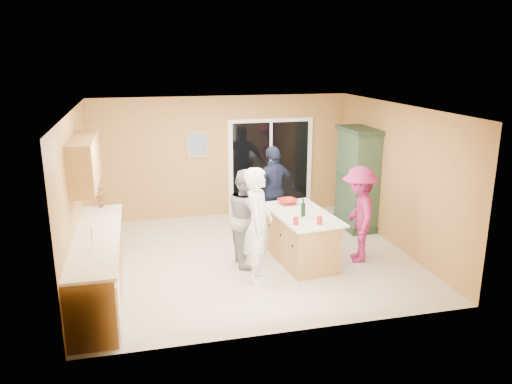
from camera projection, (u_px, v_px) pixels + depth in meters
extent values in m
plane|color=beige|center=(249.00, 257.00, 8.76)|extent=(5.50, 5.50, 0.00)
cube|color=silver|center=(248.00, 108.00, 8.06)|extent=(5.50, 5.00, 0.10)
cube|color=tan|center=(223.00, 157.00, 10.75)|extent=(5.50, 0.10, 2.60)
cube|color=tan|center=(294.00, 236.00, 6.07)|extent=(5.50, 0.10, 2.60)
cube|color=tan|center=(77.00, 196.00, 7.79)|extent=(0.10, 5.00, 2.60)
cube|color=tan|center=(397.00, 176.00, 9.03)|extent=(0.10, 5.00, 2.60)
cube|color=#A67940|center=(98.00, 267.00, 7.24)|extent=(0.60, 3.00, 0.90)
cube|color=white|center=(94.00, 306.00, 6.22)|extent=(0.62, 0.60, 0.72)
cube|color=white|center=(97.00, 237.00, 7.12)|extent=(0.65, 3.05, 0.04)
cylinder|color=silver|center=(92.00, 238.00, 6.60)|extent=(0.02, 0.02, 0.30)
cube|color=#A67940|center=(85.00, 162.00, 7.49)|extent=(0.35, 1.60, 0.75)
cube|color=white|center=(270.00, 166.00, 11.03)|extent=(1.90, 0.05, 2.10)
cube|color=black|center=(271.00, 166.00, 11.01)|extent=(1.70, 0.03, 1.94)
cube|color=white|center=(271.00, 166.00, 11.01)|extent=(0.06, 0.04, 1.94)
cube|color=silver|center=(277.00, 168.00, 11.04)|extent=(0.02, 0.03, 0.12)
cube|color=tan|center=(197.00, 144.00, 10.53)|extent=(0.46, 0.03, 0.56)
cube|color=#44618D|center=(198.00, 144.00, 10.52)|extent=(0.38, 0.02, 0.48)
cube|color=#A67940|center=(301.00, 238.00, 8.48)|extent=(0.89, 1.52, 0.83)
cube|color=white|center=(302.00, 214.00, 8.37)|extent=(1.05, 1.72, 0.04)
cube|color=black|center=(301.00, 258.00, 8.58)|extent=(0.81, 1.44, 0.09)
cube|color=#223726|center=(355.00, 223.00, 10.31)|extent=(0.57, 1.07, 0.12)
cube|color=#334C33|center=(357.00, 179.00, 10.06)|extent=(0.51, 1.01, 1.90)
cube|color=#223726|center=(360.00, 130.00, 9.79)|extent=(0.59, 1.11, 0.08)
imported|color=white|center=(258.00, 225.00, 7.63)|extent=(0.64, 0.77, 1.82)
imported|color=gray|center=(247.00, 217.00, 8.32)|extent=(0.63, 0.80, 1.63)
imported|color=#1C233D|center=(274.00, 191.00, 9.63)|extent=(1.12, 0.82, 1.76)
imported|color=#95204F|center=(359.00, 214.00, 8.43)|extent=(0.87, 1.19, 1.65)
imported|color=#B31C13|center=(287.00, 202.00, 8.87)|extent=(0.38, 0.38, 0.08)
imported|color=#A5101F|center=(100.00, 196.00, 8.39)|extent=(0.22, 0.17, 0.39)
cylinder|color=#B31C13|center=(296.00, 221.00, 7.79)|extent=(0.11, 0.11, 0.12)
cylinder|color=#B31C13|center=(319.00, 221.00, 7.80)|extent=(0.10, 0.10, 0.12)
cylinder|color=black|center=(303.00, 210.00, 8.15)|extent=(0.07, 0.07, 0.23)
cylinder|color=black|center=(303.00, 201.00, 8.11)|extent=(0.03, 0.03, 0.08)
cylinder|color=silver|center=(309.00, 218.00, 8.10)|extent=(0.24, 0.24, 0.01)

